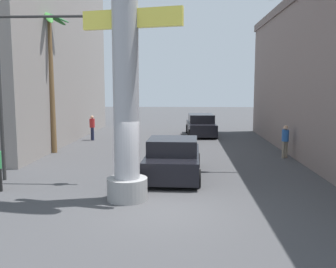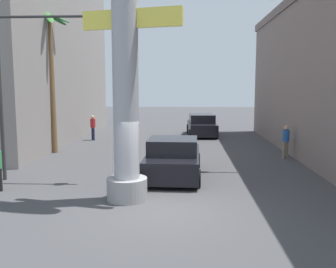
{
  "view_description": "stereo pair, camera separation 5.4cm",
  "coord_description": "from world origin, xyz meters",
  "views": [
    {
      "loc": [
        0.64,
        -10.39,
        3.56
      ],
      "look_at": [
        0.0,
        3.38,
        1.79
      ],
      "focal_mm": 40.0,
      "sensor_mm": 36.0,
      "label": 1
    },
    {
      "loc": [
        0.7,
        -10.39,
        3.56
      ],
      "look_at": [
        0.0,
        3.38,
        1.79
      ],
      "focal_mm": 40.0,
      "sensor_mm": 36.0,
      "label": 2
    }
  ],
  "objects": [
    {
      "name": "car_far",
      "position": [
        1.77,
        16.59,
        0.74
      ],
      "size": [
        2.17,
        4.67,
        1.56
      ],
      "color": "black",
      "rests_on": "ground"
    },
    {
      "name": "car_lead",
      "position": [
        0.17,
        4.15,
        0.7
      ],
      "size": [
        2.24,
        4.66,
        1.56
      ],
      "color": "black",
      "rests_on": "ground"
    },
    {
      "name": "palm_tree_mid_left",
      "position": [
        -6.52,
        9.25,
        4.75
      ],
      "size": [
        2.58,
        2.34,
        7.38
      ],
      "color": "brown",
      "rests_on": "ground"
    },
    {
      "name": "building_left",
      "position": [
        -10.13,
        13.86,
        6.17
      ],
      "size": [
        7.36,
        18.0,
        12.33
      ],
      "color": "gray",
      "rests_on": "ground"
    },
    {
      "name": "ground_plane",
      "position": [
        0.0,
        10.0,
        0.0
      ],
      "size": [
        88.54,
        88.54,
        0.0
      ],
      "primitive_type": "plane",
      "color": "#424244"
    },
    {
      "name": "traffic_light_mast",
      "position": [
        -4.65,
        3.26,
        4.33
      ],
      "size": [
        5.32,
        0.32,
        6.15
      ],
      "color": "#333333",
      "rests_on": "ground"
    },
    {
      "name": "pedestrian_far_left",
      "position": [
        -5.51,
        13.91,
        0.96
      ],
      "size": [
        0.48,
        0.48,
        1.64
      ],
      "color": "#1E233F",
      "rests_on": "ground"
    },
    {
      "name": "pedestrian_mid_right",
      "position": [
        5.6,
        8.21,
        0.96
      ],
      "size": [
        0.47,
        0.47,
        1.64
      ],
      "color": "gray",
      "rests_on": "ground"
    },
    {
      "name": "street_lamp",
      "position": [
        5.88,
        5.58,
        4.46
      ],
      "size": [
        2.5,
        0.28,
        7.4
      ],
      "color": "#59595E",
      "rests_on": "ground"
    },
    {
      "name": "neon_sign_pole",
      "position": [
        -1.16,
        1.0,
        5.15
      ],
      "size": [
        3.45,
        1.27,
        11.05
      ],
      "color": "#9E9EA3",
      "rests_on": "ground"
    }
  ]
}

